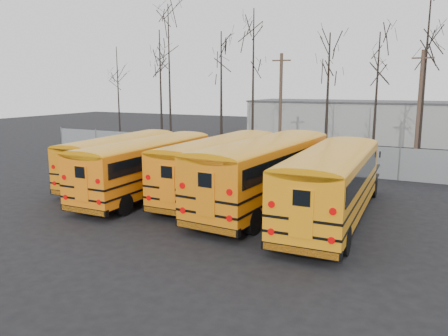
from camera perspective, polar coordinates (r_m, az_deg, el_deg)
The scene contains 18 objects.
ground at distance 19.81m, azimuth -5.36°, elevation -6.03°, with size 120.00×120.00×0.00m, color black.
fence at distance 30.21m, azimuth 6.63°, elevation 1.69°, with size 40.00×0.04×2.00m, color gray.
distant_building at distance 48.91m, azimuth 16.92°, elevation 5.90°, with size 22.00×8.00×4.00m, color #9D9D98.
bus_a at distance 26.22m, azimuth -13.14°, elevation 1.64°, with size 3.12×10.44×2.88m.
bus_b at distance 22.96m, azimuth -9.84°, elevation 0.76°, with size 2.59×10.93×3.05m.
bus_c at distance 22.45m, azimuth -0.35°, elevation 0.81°, with size 2.63×11.21×3.13m.
bus_d at distance 20.49m, azimuth 5.58°, elevation 0.15°, with size 3.57×12.08×3.34m.
bus_e at distance 18.82m, azimuth 14.03°, elevation -1.30°, with size 2.96×11.53×3.20m.
utility_pole_left at distance 35.19m, azimuth 7.38°, elevation 8.17°, with size 1.45×0.32×8.18m.
utility_pole_right at distance 33.14m, azimuth 24.11°, elevation 7.11°, with size 1.44×0.25×8.08m.
tree_0 at distance 43.27m, azimuth -13.62°, elevation 9.01°, with size 0.26×0.26×9.30m, color black.
tree_1 at distance 41.09m, azimuth -8.26°, elevation 10.06°, with size 0.26×0.26×10.63m, color black.
tree_2 at distance 37.97m, azimuth -7.13°, elevation 11.31°, with size 0.26×0.26×12.32m, color black.
tree_3 at distance 37.69m, azimuth -0.36°, elevation 9.76°, with size 0.26×0.26×10.16m, color black.
tree_4 at distance 33.77m, azimuth 3.81°, elevation 10.61°, with size 0.26×0.26×11.32m, color black.
tree_5 at distance 34.60m, azimuth 13.36°, elevation 8.92°, with size 0.26×0.26×9.59m, color black.
tree_6 at distance 33.41m, azimuth 19.24°, elevation 8.40°, with size 0.26×0.26×9.40m, color black.
tree_7 at distance 33.63m, azimuth 24.67°, elevation 10.16°, with size 0.26×0.26×11.87m, color black.
Camera 1 is at (10.04, -16.11, 5.67)m, focal length 35.00 mm.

